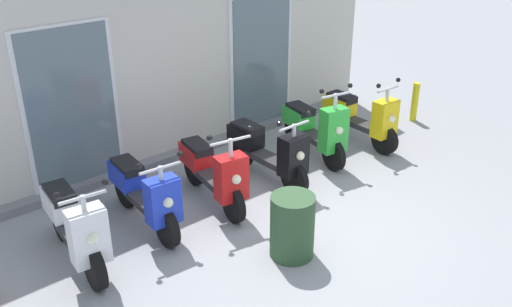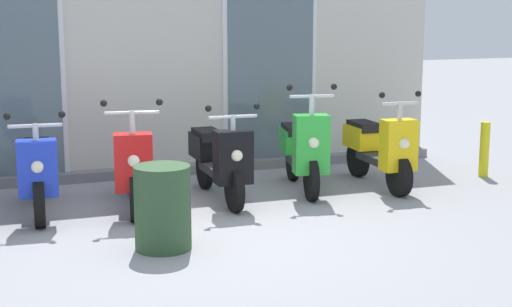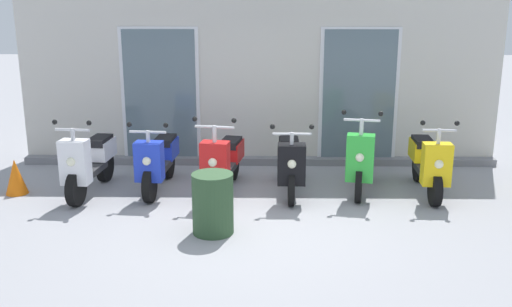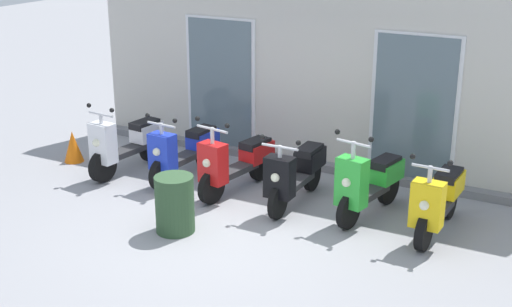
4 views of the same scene
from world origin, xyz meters
TOP-DOWN VIEW (x-y plane):
  - ground_plane at (0.00, 0.00)m, footprint 40.00×40.00m
  - storefront_facade at (-0.00, 2.92)m, footprint 7.98×0.50m
  - scooter_blue at (-1.47, 1.35)m, footprint 0.58×1.62m
  - scooter_red at (-0.50, 1.25)m, footprint 0.66×1.63m
  - scooter_black at (0.46, 1.25)m, footprint 0.60×1.62m
  - scooter_green at (1.51, 1.33)m, footprint 0.65×1.52m
  - scooter_yellow at (2.46, 1.24)m, footprint 0.52×1.56m
  - curb_bollard at (3.98, 1.25)m, footprint 0.12×0.12m
  - trash_bin at (-0.53, -0.28)m, footprint 0.50×0.50m

SIDE VIEW (x-z plane):
  - ground_plane at x=0.00m, z-range 0.00..0.00m
  - curb_bollard at x=3.98m, z-range 0.00..0.70m
  - trash_bin at x=-0.53m, z-range 0.00..0.76m
  - scooter_blue at x=-1.47m, z-range -0.11..1.02m
  - scooter_red at x=-0.50m, z-range -0.15..1.08m
  - scooter_yellow at x=2.46m, z-range -0.13..1.06m
  - scooter_black at x=0.46m, z-range -0.09..1.05m
  - scooter_green at x=1.51m, z-range -0.15..1.15m
  - storefront_facade at x=0.00m, z-range -0.06..3.31m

